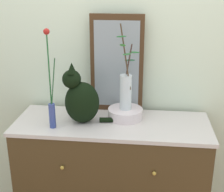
# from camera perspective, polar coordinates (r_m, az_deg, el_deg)

# --- Properties ---
(wall_back) EXTENTS (4.40, 0.08, 2.60)m
(wall_back) POSITION_cam_1_polar(r_m,az_deg,el_deg) (2.27, 0.88, 7.02)
(wall_back) COLOR silver
(wall_back) RESTS_ON ground_plane
(sideboard) EXTENTS (1.26, 0.49, 0.94)m
(sideboard) POSITION_cam_1_polar(r_m,az_deg,el_deg) (2.33, -0.00, -15.15)
(sideboard) COLOR #44321A
(sideboard) RESTS_ON ground_plane
(mirror_leaning) EXTENTS (0.36, 0.03, 0.66)m
(mirror_leaning) POSITION_cam_1_polar(r_m,az_deg,el_deg) (2.18, 0.85, 5.62)
(mirror_leaning) COLOR #442B17
(mirror_leaning) RESTS_ON sideboard
(cat_sitting) EXTENTS (0.37, 0.19, 0.39)m
(cat_sitting) POSITION_cam_1_polar(r_m,az_deg,el_deg) (2.04, -5.51, -0.52)
(cat_sitting) COLOR black
(cat_sitting) RESTS_ON sideboard
(vase_slim_green) EXTENTS (0.06, 0.04, 0.61)m
(vase_slim_green) POSITION_cam_1_polar(r_m,az_deg,el_deg) (1.99, -10.65, -0.73)
(vase_slim_green) COLOR #354489
(vase_slim_green) RESTS_ON sideboard
(bowl_porcelain) EXTENTS (0.23, 0.23, 0.07)m
(bowl_porcelain) POSITION_cam_1_polar(r_m,az_deg,el_deg) (2.14, 2.37, -3.07)
(bowl_porcelain) COLOR silver
(bowl_porcelain) RESTS_ON sideboard
(vase_glass_clear) EXTENTS (0.15, 0.15, 0.55)m
(vase_glass_clear) POSITION_cam_1_polar(r_m,az_deg,el_deg) (2.08, 2.44, 1.23)
(vase_glass_clear) COLOR silver
(vase_glass_clear) RESTS_ON bowl_porcelain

